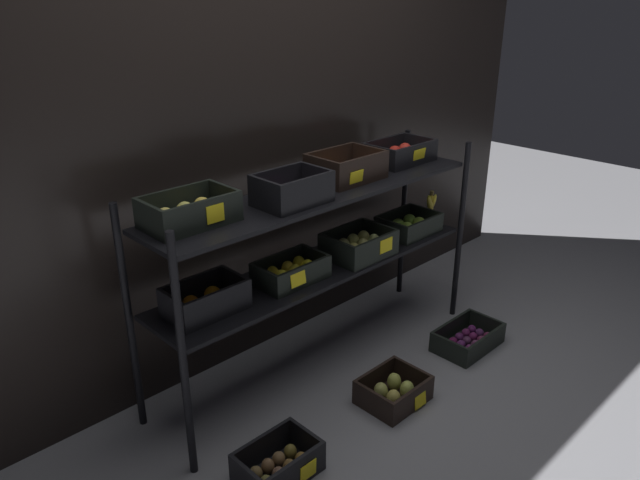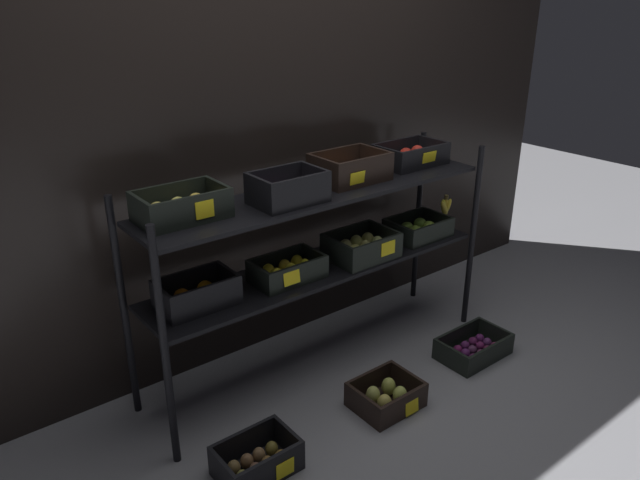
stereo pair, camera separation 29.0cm
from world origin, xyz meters
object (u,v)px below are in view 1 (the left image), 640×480
(display_rack, at_px, (321,226))
(crate_ground_kiwi, at_px, (279,465))
(crate_ground_pear, at_px, (394,391))
(crate_ground_plum, at_px, (467,340))

(display_rack, relative_size, crate_ground_kiwi, 5.96)
(crate_ground_kiwi, height_order, crate_ground_pear, crate_ground_kiwi)
(crate_ground_pear, height_order, crate_ground_plum, crate_ground_pear)
(display_rack, distance_m, crate_ground_pear, 0.86)
(crate_ground_kiwi, bearing_deg, crate_ground_pear, -1.40)
(crate_ground_kiwi, relative_size, crate_ground_pear, 1.07)
(crate_ground_kiwi, relative_size, crate_ground_plum, 0.86)
(display_rack, bearing_deg, crate_ground_kiwi, -146.06)
(crate_ground_kiwi, bearing_deg, display_rack, 33.94)
(crate_ground_pear, bearing_deg, crate_ground_plum, 1.46)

